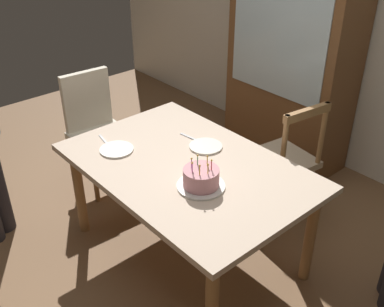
{
  "coord_description": "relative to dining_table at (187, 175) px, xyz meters",
  "views": [
    {
      "loc": [
        1.83,
        -1.56,
        2.24
      ],
      "look_at": [
        0.05,
        0.0,
        0.82
      ],
      "focal_mm": 42.99,
      "sensor_mm": 36.0,
      "label": 1
    }
  ],
  "objects": [
    {
      "name": "ground",
      "position": [
        0.0,
        0.0,
        -0.64
      ],
      "size": [
        6.4,
        6.4,
        0.0
      ],
      "primitive_type": "plane",
      "color": "brown"
    },
    {
      "name": "back_wall",
      "position": [
        0.0,
        1.85,
        0.66
      ],
      "size": [
        6.4,
        0.1,
        2.6
      ],
      "primitive_type": "cube",
      "color": "silver",
      "rests_on": "ground"
    },
    {
      "name": "dining_table",
      "position": [
        0.0,
        0.0,
        0.0
      ],
      "size": [
        1.56,
        1.04,
        0.72
      ],
      "color": "beige",
      "rests_on": "ground"
    },
    {
      "name": "birthday_cake",
      "position": [
        0.24,
        -0.1,
        0.14
      ],
      "size": [
        0.28,
        0.28,
        0.18
      ],
      "color": "silver",
      "rests_on": "dining_table"
    },
    {
      "name": "plate_near_celebrant",
      "position": [
        -0.43,
        -0.23,
        0.09
      ],
      "size": [
        0.22,
        0.22,
        0.01
      ],
      "primitive_type": "cylinder",
      "color": "silver",
      "rests_on": "dining_table"
    },
    {
      "name": "plate_far_side",
      "position": [
        -0.08,
        0.23,
        0.09
      ],
      "size": [
        0.22,
        0.22,
        0.01
      ],
      "primitive_type": "cylinder",
      "color": "silver",
      "rests_on": "dining_table"
    },
    {
      "name": "fork_near_celebrant",
      "position": [
        -0.59,
        -0.23,
        0.08
      ],
      "size": [
        0.18,
        0.05,
        0.01
      ],
      "primitive_type": "cube",
      "rotation": [
        0.0,
        0.0,
        -0.2
      ],
      "color": "silver",
      "rests_on": "dining_table"
    },
    {
      "name": "fork_far_side",
      "position": [
        -0.24,
        0.24,
        0.08
      ],
      "size": [
        0.18,
        0.04,
        0.01
      ],
      "primitive_type": "cube",
      "rotation": [
        0.0,
        0.0,
        0.12
      ],
      "color": "silver",
      "rests_on": "dining_table"
    },
    {
      "name": "chair_spindle_back",
      "position": [
        0.12,
        0.83,
        -0.18
      ],
      "size": [
        0.5,
        0.5,
        0.95
      ],
      "color": "tan",
      "rests_on": "ground"
    },
    {
      "name": "chair_upholstered",
      "position": [
        -1.17,
        0.03,
        -0.11
      ],
      "size": [
        0.47,
        0.47,
        0.95
      ],
      "color": "beige",
      "rests_on": "ground"
    },
    {
      "name": "china_cabinet",
      "position": [
        -0.44,
        1.56,
        0.31
      ],
      "size": [
        1.1,
        0.45,
        1.9
      ],
      "color": "brown",
      "rests_on": "ground"
    }
  ]
}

